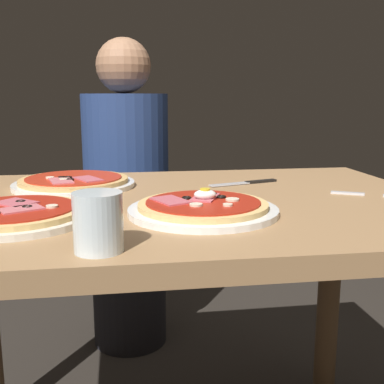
# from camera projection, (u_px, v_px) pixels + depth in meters

# --- Properties ---
(dining_table) EXTENTS (1.17, 0.81, 0.75)m
(dining_table) POSITION_uv_depth(u_px,v_px,m) (180.00, 252.00, 1.08)
(dining_table) COLOR #9E754C
(dining_table) RESTS_ON ground
(pizza_foreground) EXTENTS (0.29, 0.29, 0.05)m
(pizza_foreground) POSITION_uv_depth(u_px,v_px,m) (203.00, 208.00, 0.93)
(pizza_foreground) COLOR white
(pizza_foreground) RESTS_ON dining_table
(pizza_across_left) EXTENTS (0.28, 0.28, 0.03)m
(pizza_across_left) POSITION_uv_depth(u_px,v_px,m) (14.00, 214.00, 0.88)
(pizza_across_left) COLOR silver
(pizza_across_left) RESTS_ON dining_table
(pizza_across_right) EXTENTS (0.30, 0.30, 0.03)m
(pizza_across_right) POSITION_uv_depth(u_px,v_px,m) (74.00, 182.00, 1.20)
(pizza_across_right) COLOR white
(pizza_across_right) RESTS_ON dining_table
(water_glass_near) EXTENTS (0.07, 0.07, 0.09)m
(water_glass_near) POSITION_uv_depth(u_px,v_px,m) (98.00, 226.00, 0.70)
(water_glass_near) COLOR silver
(water_glass_near) RESTS_ON dining_table
(fork) EXTENTS (0.15, 0.09, 0.00)m
(fork) POSITION_uv_depth(u_px,v_px,m) (361.00, 194.00, 1.10)
(fork) COLOR silver
(fork) RESTS_ON dining_table
(knife) EXTENTS (0.19, 0.08, 0.01)m
(knife) POSITION_uv_depth(u_px,v_px,m) (248.00, 182.00, 1.25)
(knife) COLOR silver
(knife) RESTS_ON dining_table
(diner_person) EXTENTS (0.32, 0.32, 1.18)m
(diner_person) POSITION_uv_depth(u_px,v_px,m) (127.00, 205.00, 1.84)
(diner_person) COLOR black
(diner_person) RESTS_ON ground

